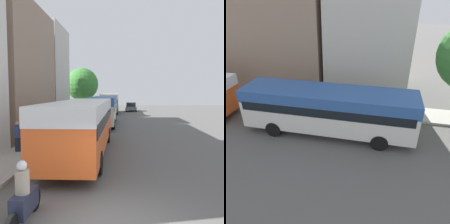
% 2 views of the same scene
% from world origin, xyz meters
% --- Properties ---
extents(building_midblock, '(5.90, 9.10, 10.19)m').
position_xyz_m(building_midblock, '(-9.15, 13.58, 5.10)').
color(building_midblock, gray).
rests_on(building_midblock, ground_plane).
extents(building_far_terrace, '(5.75, 6.57, 10.65)m').
position_xyz_m(building_far_terrace, '(-9.07, 21.79, 5.32)').
color(building_far_terrace, beige).
rests_on(building_far_terrace, ground_plane).
extents(bus_following, '(2.57, 10.61, 2.94)m').
position_xyz_m(bus_following, '(-1.61, 20.12, 1.92)').
color(bus_following, silver).
rests_on(bus_following, ground_plane).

